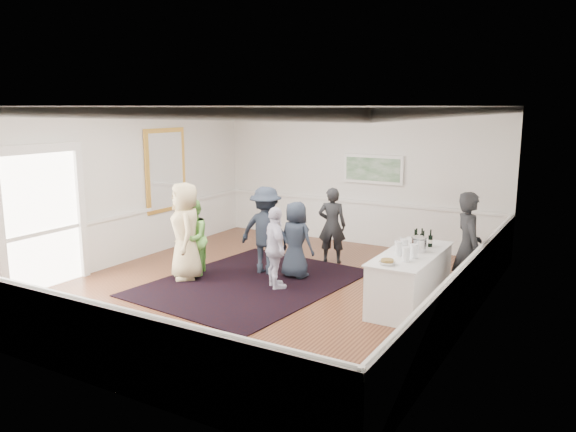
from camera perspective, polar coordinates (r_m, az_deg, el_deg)
The scene contains 23 objects.
floor at distance 10.09m, azimuth -2.19°, elevation -7.38°, with size 8.00×8.00×0.00m, color brown.
ceiling at distance 9.57m, azimuth -2.33°, elevation 11.11°, with size 7.00×8.00×0.02m, color white.
wall_left at distance 11.93m, azimuth -16.63°, elevation 2.94°, with size 0.02×8.00×3.20m, color white.
wall_right at distance 8.40m, azimuth 18.37°, elevation -0.44°, with size 0.02×8.00×3.20m, color white.
wall_back at distance 13.22m, azimuth 7.08°, elevation 4.08°, with size 7.00×0.02×3.20m, color white.
wall_front at distance 6.75m, azimuth -20.78°, elevation -3.34°, with size 7.00×0.02×3.20m, color white.
wainscoting at distance 9.94m, azimuth -2.21°, elevation -4.65°, with size 7.00×8.00×1.00m, color white, non-canonical shape.
mirror at distance 12.79m, azimuth -12.30°, elevation 4.57°, with size 0.05×1.25×1.85m.
doorway at distance 10.72m, azimuth -23.74°, elevation 0.59°, with size 0.10×1.78×2.56m.
landscape_painting at distance 13.00m, azimuth 8.63°, elevation 4.72°, with size 1.44×0.06×0.66m.
area_rug at distance 10.41m, azimuth -3.75°, elevation -6.76°, with size 3.02×3.96×0.02m, color black.
serving_table at distance 9.38m, azimuth 12.33°, elevation -6.25°, with size 0.83×2.17×0.88m.
bartender at distance 9.70m, azimuth 17.81°, elevation -3.02°, with size 0.67×0.44×1.84m, color black.
guest_tan at distance 10.60m, azimuth -10.36°, elevation -1.53°, with size 0.89×0.58×1.83m, color tan.
guest_green at distance 10.78m, azimuth -9.66°, elevation -2.24°, with size 0.72×0.56×1.48m, color #74C850.
guest_lilac at distance 9.90m, azimuth -1.28°, elevation -3.28°, with size 0.87×0.36×1.48m, color silver.
guest_dark_a at distance 10.78m, azimuth -2.25°, elevation -1.49°, with size 1.10×0.63×1.70m, color #202836.
guest_dark_b at distance 11.58m, azimuth 4.49°, elevation -0.95°, with size 0.57×0.38×1.57m, color black.
guest_navy at distance 10.54m, azimuth 0.80°, elevation -2.44°, with size 0.71×0.46×1.46m, color #202836.
wine_bottles at distance 9.67m, azimuth 13.40°, elevation -2.13°, with size 0.31×0.24×0.31m.
juice_pitchers at distance 8.96m, azimuth 11.86°, elevation -3.34°, with size 0.38×0.60×0.24m.
ice_bucket at distance 9.32m, azimuth 13.17°, elevation -2.87°, with size 0.26×0.26×0.24m, color silver.
nut_bowl at distance 8.51m, azimuth 10.05°, elevation -4.62°, with size 0.25×0.25×0.08m.
Camera 1 is at (5.13, -8.08, 3.20)m, focal length 35.00 mm.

